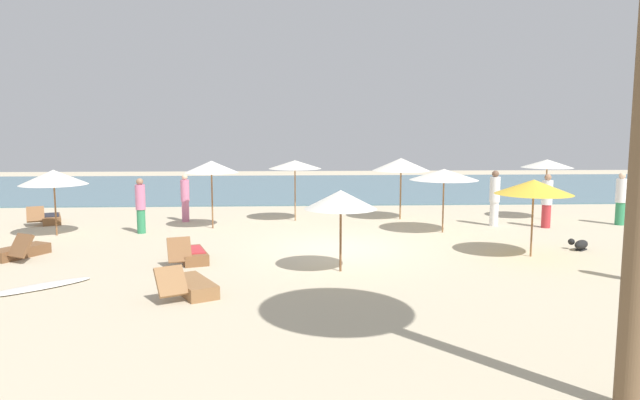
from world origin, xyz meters
The scene contains 21 objects.
ground_plane centered at (0.00, 0.00, 0.00)m, with size 60.00×60.00×0.00m, color beige.
ocean_water centered at (0.00, 17.00, 0.03)m, with size 48.00×16.00×0.06m, color slate.
umbrella_0 centered at (-1.24, 4.98, 2.10)m, with size 1.95×1.95×2.26m.
umbrella_1 centered at (2.74, 5.13, 2.08)m, with size 2.16×2.16×2.32m.
umbrella_2 centered at (-8.95, 2.38, 1.88)m, with size 2.10×2.10×2.12m.
umbrella_3 centered at (8.24, 4.88, 2.11)m, with size 1.89×1.89×2.27m.
umbrella_4 centered at (-4.10, 3.48, 2.13)m, with size 1.83×1.83×2.33m.
umbrella_5 centered at (-0.18, -2.71, 1.75)m, with size 1.75×1.75×1.98m.
umbrella_6 centered at (3.64, 2.31, 1.93)m, with size 2.25×2.25×2.11m.
umbrella_7 centered at (5.08, -1.35, 1.88)m, with size 2.04×2.04×2.08m.
lounger_0 centered at (-8.62, -0.83, 0.17)m, with size 1.29×1.74×0.72m.
lounger_1 centered at (-3.45, -4.47, 0.17)m, with size 1.31×1.76×0.69m.
lounger_2 centered at (-10.17, 4.83, 0.18)m, with size 1.22×1.79×0.68m.
lounger_3 centered at (-3.96, -1.51, 0.18)m, with size 1.06×1.74×0.74m.
person_0 centered at (-5.30, 4.96, 0.90)m, with size 0.39×0.39×1.76m.
person_1 centered at (-6.31, 2.64, 0.93)m, with size 0.44×0.44×1.82m.
person_3 centered at (10.35, 3.49, 0.95)m, with size 0.51×0.51×1.88m.
person_4 centered at (5.79, 3.53, 1.00)m, with size 0.45×0.45×1.96m.
person_5 centered at (7.46, 3.04, 0.95)m, with size 0.49×0.49×1.87m.
dog centered at (6.81, -0.63, 0.16)m, with size 0.63×0.57×0.31m.
surfboard centered at (-6.83, -3.92, 0.04)m, with size 2.03×1.88×0.07m.
Camera 1 is at (-1.32, -16.20, 3.44)m, focal length 32.15 mm.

